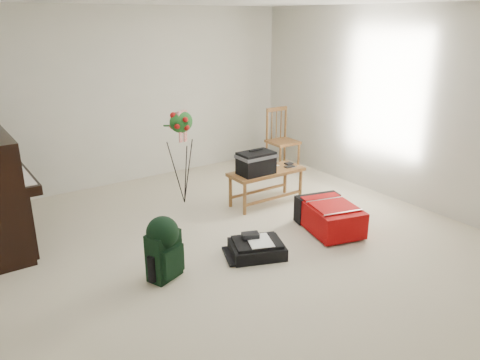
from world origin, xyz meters
TOP-DOWN VIEW (x-y plane):
  - floor at (0.00, 0.00)m, footprint 5.00×5.50m
  - wall_back at (0.00, 2.75)m, footprint 5.00×0.04m
  - wall_right at (2.50, 0.00)m, footprint 0.04×5.50m
  - bench at (0.82, 0.84)m, footprint 1.01×0.41m
  - dining_chair at (2.05, 1.89)m, footprint 0.44×0.44m
  - red_suitcase at (1.03, -0.18)m, footprint 0.69×0.89m
  - black_duffel at (-0.01, -0.23)m, footprint 0.66×0.60m
  - green_backpack at (-0.99, -0.09)m, footprint 0.36×0.34m
  - flower_stand at (0.07, 1.49)m, footprint 0.51×0.51m

SIDE VIEW (x-z plane):
  - floor at x=0.00m, z-range -0.01..0.01m
  - black_duffel at x=-0.01m, z-range -0.03..0.19m
  - red_suitcase at x=1.03m, z-range 0.01..0.34m
  - green_backpack at x=-0.99m, z-range 0.03..0.65m
  - dining_chair at x=2.05m, z-range -0.01..0.97m
  - bench at x=0.82m, z-range 0.16..0.94m
  - flower_stand at x=0.07m, z-range -0.02..1.25m
  - wall_back at x=0.00m, z-range 0.00..2.50m
  - wall_right at x=2.50m, z-range 0.00..2.50m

